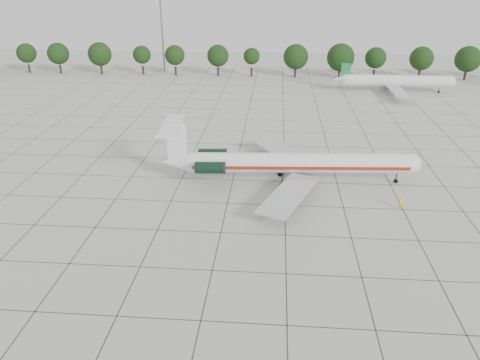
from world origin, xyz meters
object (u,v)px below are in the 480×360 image
(floodlight_mast, at_px, (162,24))
(ground_crew, at_px, (401,203))
(main_airliner, at_px, (286,163))
(bg_airliner_d, at_px, (396,81))

(floodlight_mast, bearing_deg, ground_crew, -59.76)
(ground_crew, height_order, floodlight_mast, floodlight_mast)
(main_airliner, bearing_deg, floodlight_mast, 110.59)
(floodlight_mast, bearing_deg, main_airliner, -65.72)
(main_airliner, relative_size, ground_crew, 19.70)
(floodlight_mast, bearing_deg, bg_airliner_d, -19.69)
(main_airliner, bearing_deg, bg_airliner_d, 60.14)
(ground_crew, relative_size, bg_airliner_d, 0.07)
(bg_airliner_d, distance_m, floodlight_mast, 72.66)
(ground_crew, distance_m, floodlight_mast, 107.23)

